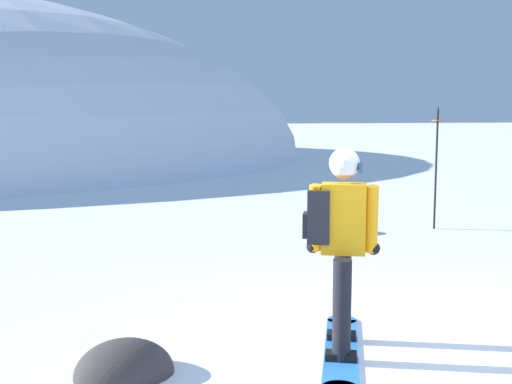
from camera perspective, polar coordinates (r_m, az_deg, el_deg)
ground_plane at (r=5.34m, az=15.51°, el=-15.04°), size 300.00×300.00×0.00m
snowboarder_main at (r=5.27m, az=7.53°, el=-4.69°), size 1.01×1.66×1.71m
piste_marker_near at (r=11.39m, az=15.98°, el=2.85°), size 0.20×0.20×2.15m
rock_dark at (r=5.14m, az=-11.80°, el=-15.79°), size 0.77×0.65×0.54m
rock_small at (r=10.83m, az=9.26°, el=-3.69°), size 0.53×0.45×0.37m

